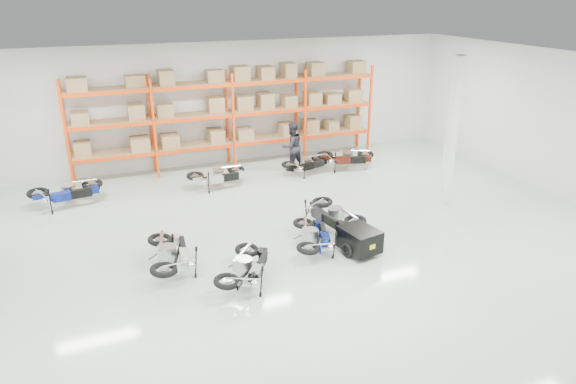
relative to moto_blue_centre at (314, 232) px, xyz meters
name	(u,v)px	position (x,y,z in m)	size (l,w,h in m)	color
room	(297,157)	(-0.10, 0.93, 1.73)	(18.00, 18.00, 18.00)	#B1C5B5
pallet_rack	(230,106)	(-0.10, 7.38, 1.74)	(11.28, 0.98, 3.62)	#FB450D
structural_column	(452,132)	(5.10, 1.43, 1.73)	(0.25, 0.25, 4.50)	white
moto_blue_centre	(314,232)	(0.00, 0.00, 0.00)	(0.75, 1.69, 1.03)	#071246
moto_silver_left	(171,249)	(-3.52, 0.31, 0.04)	(0.81, 1.83, 1.12)	#B7BBBF
moto_black_far_left	(246,262)	(-2.05, -0.89, 0.01)	(0.77, 1.74, 1.06)	black
moto_touring_right	(332,210)	(0.98, 1.01, 0.04)	(0.81, 1.83, 1.12)	black
trailer	(359,240)	(0.98, -0.59, -0.12)	(0.94, 1.66, 0.68)	black
moto_back_a	(66,188)	(-5.86, 5.45, 0.06)	(0.84, 1.90, 1.16)	navy
moto_back_b	(218,172)	(-1.15, 5.30, 0.02)	(0.77, 1.74, 1.06)	#ABB0B5
moto_back_c	(307,161)	(2.17, 5.47, -0.03)	(0.71, 1.59, 0.97)	black
moto_back_d	(347,154)	(3.75, 5.43, 0.05)	(0.82, 1.84, 1.13)	#45150D
person_back	(292,146)	(1.82, 6.06, 0.37)	(0.87, 0.67, 1.78)	#23212A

